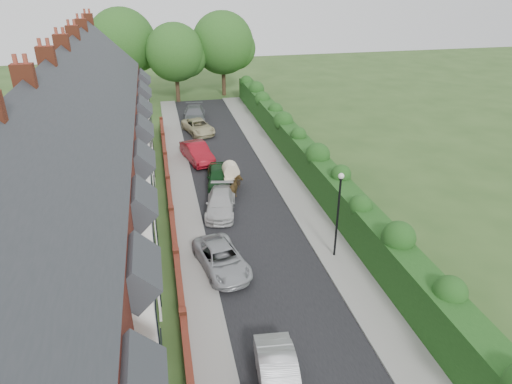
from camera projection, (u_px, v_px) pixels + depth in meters
ground at (297, 312)px, 21.68m from camera, size 140.00×140.00×0.00m
road at (243, 207)px, 31.23m from camera, size 6.00×58.00×0.02m
pavement_hedge_side at (300, 200)px, 32.00m from camera, size 2.20×58.00×0.12m
pavement_house_side at (187, 212)px, 30.47m from camera, size 1.70×58.00×0.12m
kerb_hedge_side at (286, 202)px, 31.80m from camera, size 0.18×58.00×0.13m
kerb_house_side at (199, 211)px, 30.62m from camera, size 0.18×58.00×0.13m
hedge at (326, 178)px, 31.67m from camera, size 2.10×58.00×2.85m
terrace_row at (70, 165)px, 26.38m from camera, size 9.05×40.50×11.50m
garden_wall_row at (172, 215)px, 29.22m from camera, size 0.35×40.35×1.10m
lamppost at (339, 205)px, 24.40m from camera, size 0.32×0.32×5.16m
tree_far_left at (178, 54)px, 53.83m from camera, size 7.14×6.80×9.29m
tree_far_right at (226, 44)px, 56.49m from camera, size 7.98×7.60×10.31m
tree_far_back at (126, 44)px, 54.92m from camera, size 8.40×8.00×10.82m
car_silver_a at (279, 378)px, 17.30m from camera, size 1.88×4.37×1.40m
car_silver_b at (222, 259)px, 24.49m from camera, size 3.06×5.04×1.31m
car_white at (221, 203)px, 30.29m from camera, size 2.77×4.88×1.33m
car_green at (219, 177)px, 34.01m from camera, size 2.27×4.57×1.50m
car_red at (197, 153)px, 38.35m from camera, size 2.73×5.04×1.58m
car_beige at (198, 127)px, 45.08m from camera, size 3.33×5.18×1.33m
car_grey at (194, 115)px, 48.43m from camera, size 2.73×5.60×1.57m
horse at (236, 189)px, 31.96m from camera, size 1.36×2.03×1.57m
horse_cart at (231, 173)px, 33.56m from camera, size 1.25×2.75×1.99m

